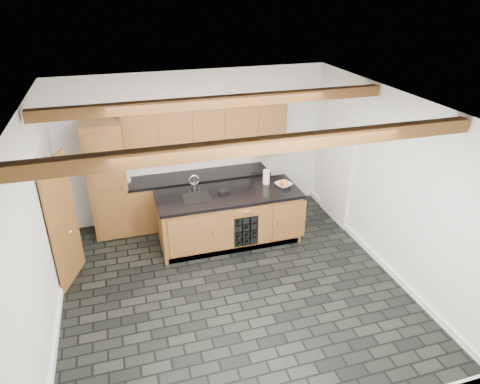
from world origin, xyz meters
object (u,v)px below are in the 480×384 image
object	(u,v)px
paper_towel	(266,177)
island	(229,217)
kitchen_scale	(224,192)
fruit_bowl	(284,185)

from	to	relation	value
paper_towel	island	bearing A→B (deg)	-165.51
island	kitchen_scale	xyz separation A→B (m)	(-0.09, 0.04, 0.49)
island	fruit_bowl	world-z (taller)	fruit_bowl
kitchen_scale	paper_towel	world-z (taller)	paper_towel
kitchen_scale	fruit_bowl	xyz separation A→B (m)	(1.08, -0.05, 0.01)
fruit_bowl	paper_towel	size ratio (longest dim) A/B	1.06
kitchen_scale	paper_towel	distance (m)	0.85
island	kitchen_scale	distance (m)	0.50
island	paper_towel	distance (m)	0.97
fruit_bowl	kitchen_scale	bearing A→B (deg)	177.48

